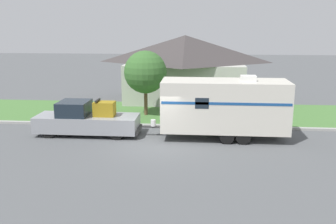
{
  "coord_description": "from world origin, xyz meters",
  "views": [
    {
      "loc": [
        2.22,
        -18.13,
        6.11
      ],
      "look_at": [
        0.51,
        1.78,
        1.4
      ],
      "focal_mm": 40.0,
      "sensor_mm": 36.0,
      "label": 1
    }
  ],
  "objects": [
    {
      "name": "tree_in_yard",
      "position": [
        -1.44,
        6.66,
        2.96
      ],
      "size": [
        2.87,
        2.87,
        4.41
      ],
      "color": "brown",
      "rests_on": "ground_plane"
    },
    {
      "name": "curb_strip",
      "position": [
        0.0,
        3.75,
        0.07
      ],
      "size": [
        80.0,
        0.3,
        0.14
      ],
      "color": "#999993",
      "rests_on": "ground_plane"
    },
    {
      "name": "ground_plane",
      "position": [
        0.0,
        0.0,
        0.0
      ],
      "size": [
        120.0,
        120.0,
        0.0
      ],
      "primitive_type": "plane",
      "color": "#515456"
    },
    {
      "name": "house_across_street",
      "position": [
        0.99,
        12.41,
        2.72
      ],
      "size": [
        9.98,
        6.99,
        5.24
      ],
      "color": "#B2B2A8",
      "rests_on": "ground_plane"
    },
    {
      "name": "travel_trailer",
      "position": [
        3.56,
        1.78,
        1.82
      ],
      "size": [
        7.87,
        2.41,
        3.46
      ],
      "color": "black",
      "rests_on": "ground_plane"
    },
    {
      "name": "mailbox",
      "position": [
        3.96,
        4.49,
        1.0
      ],
      "size": [
        0.48,
        0.2,
        1.3
      ],
      "color": "brown",
      "rests_on": "ground_plane"
    },
    {
      "name": "pickup_truck",
      "position": [
        -4.12,
        1.78,
        0.84
      ],
      "size": [
        5.85,
        1.94,
        2.03
      ],
      "color": "black",
      "rests_on": "ground_plane"
    },
    {
      "name": "lawn_strip",
      "position": [
        0.0,
        7.4,
        0.01
      ],
      "size": [
        80.0,
        7.0,
        0.03
      ],
      "color": "#477538",
      "rests_on": "ground_plane"
    }
  ]
}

